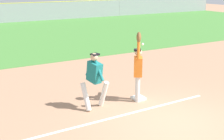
{
  "coord_description": "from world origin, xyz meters",
  "views": [
    {
      "loc": [
        -5.45,
        -6.01,
        3.72
      ],
      "look_at": [
        -0.62,
        2.24,
        1.05
      ],
      "focal_mm": 50.7,
      "sensor_mm": 36.0,
      "label": 1
    }
  ],
  "objects_px": {
    "fielder": "(138,67)",
    "parked_car_green": "(42,10)",
    "first_base": "(138,98)",
    "parked_car_blue": "(87,8)",
    "runner": "(95,77)",
    "baseball": "(143,44)"
  },
  "relations": [
    {
      "from": "fielder",
      "to": "parked_car_green",
      "type": "relative_size",
      "value": 0.5
    },
    {
      "from": "first_base",
      "to": "parked_car_green",
      "type": "height_order",
      "value": "parked_car_green"
    },
    {
      "from": "parked_car_green",
      "to": "parked_car_blue",
      "type": "bearing_deg",
      "value": -6.56
    },
    {
      "from": "runner",
      "to": "baseball",
      "type": "bearing_deg",
      "value": -21.68
    },
    {
      "from": "first_base",
      "to": "runner",
      "type": "xyz_separation_m",
      "value": [
        -1.58,
        0.04,
        0.96
      ]
    },
    {
      "from": "runner",
      "to": "parked_car_blue",
      "type": "height_order",
      "value": "runner"
    },
    {
      "from": "fielder",
      "to": "baseball",
      "type": "bearing_deg",
      "value": 140.18
    },
    {
      "from": "first_base",
      "to": "baseball",
      "type": "distance_m",
      "value": 1.87
    },
    {
      "from": "first_base",
      "to": "fielder",
      "type": "bearing_deg",
      "value": -139.52
    },
    {
      "from": "first_base",
      "to": "fielder",
      "type": "relative_size",
      "value": 0.17
    },
    {
      "from": "runner",
      "to": "parked_car_green",
      "type": "height_order",
      "value": "runner"
    },
    {
      "from": "fielder",
      "to": "baseball",
      "type": "distance_m",
      "value": 0.79
    },
    {
      "from": "baseball",
      "to": "first_base",
      "type": "bearing_deg",
      "value": 74.83
    },
    {
      "from": "parked_car_green",
      "to": "fielder",
      "type": "bearing_deg",
      "value": -107.56
    },
    {
      "from": "first_base",
      "to": "baseball",
      "type": "xyz_separation_m",
      "value": [
        -0.07,
        -0.25,
        1.85
      ]
    },
    {
      "from": "first_base",
      "to": "runner",
      "type": "bearing_deg",
      "value": 178.46
    },
    {
      "from": "first_base",
      "to": "baseball",
      "type": "height_order",
      "value": "baseball"
    },
    {
      "from": "runner",
      "to": "parked_car_blue",
      "type": "xyz_separation_m",
      "value": [
        12.61,
        26.39,
        -0.32
      ]
    },
    {
      "from": "fielder",
      "to": "baseball",
      "type": "height_order",
      "value": "fielder"
    },
    {
      "from": "fielder",
      "to": "runner",
      "type": "bearing_deg",
      "value": 29.1
    },
    {
      "from": "first_base",
      "to": "parked_car_blue",
      "type": "bearing_deg",
      "value": 67.35
    },
    {
      "from": "fielder",
      "to": "baseball",
      "type": "xyz_separation_m",
      "value": [
        0.04,
        -0.16,
        0.77
      ]
    }
  ]
}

